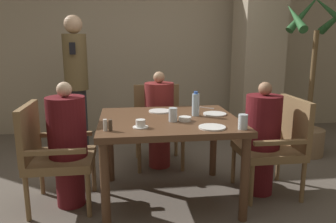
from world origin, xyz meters
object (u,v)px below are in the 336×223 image
Objects in this scene: plate_dessert_center at (212,127)px; teacup_with_saucer at (141,124)px; glass_tall_near at (173,115)px; bowl_small at (185,119)px; diner_in_left_chair at (68,144)px; plate_main_left at (160,111)px; glass_tall_mid at (243,122)px; chair_left_side at (51,152)px; chair_right_side at (276,142)px; diner_in_right_chair at (262,137)px; diner_in_far_chair at (159,119)px; plate_main_right at (215,114)px; standing_host at (76,80)px; chair_far_side at (158,121)px; potted_palm at (310,103)px; water_bottle at (196,104)px.

plate_dessert_center is 0.55m from teacup_with_saucer.
bowl_small is at bearing 3.40° from glass_tall_near.
teacup_with_saucer is at bearing -24.08° from diner_in_left_chair.
glass_tall_near reaches higher than teacup_with_saucer.
glass_tall_mid reaches higher than plate_main_left.
chair_left_side is at bearing -180.00° from diner_in_left_chair.
diner_in_right_chair reaches higher than chair_right_side.
chair_right_side is (1.00, -0.78, -0.06)m from diner_in_far_chair.
chair_right_side is 4.28× the size of plate_dessert_center.
plate_main_left is 1.00× the size of plate_main_right.
diner_in_left_chair is 1.03× the size of diner_in_right_chair.
diner_in_right_chair reaches higher than bowl_small.
diner_in_right_chair is 1.17m from teacup_with_saucer.
glass_tall_near reaches higher than bowl_small.
plate_main_left is 0.72m from plate_dessert_center.
diner_in_right_chair is at bearing -0.00° from diner_in_left_chair.
chair_left_side is 4.28× the size of plate_main_left.
chair_left_side is at bearing -91.51° from standing_host.
diner_in_left_chair is 5.15× the size of plate_main_right.
glass_tall_mid is at bearing -51.34° from plate_main_left.
chair_far_side is at bearing 90.00° from diner_in_far_chair.
bowl_small reaches higher than plate_main_left.
chair_right_side is (1.86, -0.00, -0.06)m from diner_in_left_chair.
chair_left_side reaches higher than glass_tall_near.
diner_in_left_chair is 0.92m from glass_tall_near.
water_bottle is at bearing -151.97° from potted_palm.
potted_palm is (2.72, 0.93, 0.10)m from diner_in_left_chair.
plate_main_left is (0.96, 0.28, 0.26)m from chair_left_side.
diner_in_right_chair reaches higher than plate_main_left.
potted_palm is (1.00, 0.93, 0.11)m from diner_in_right_chair.
standing_host is 1.85m from glass_tall_near.
plate_main_left is 0.59m from teacup_with_saucer.
glass_tall_near is at bearing -150.53° from potted_palm.
diner_in_right_chair is at bearing 8.11° from bowl_small.
diner_in_left_chair reaches higher than chair_far_side.
glass_tall_mid is (-1.35, -1.35, 0.15)m from potted_palm.
chair_right_side is at bearing 0.00° from chair_left_side.
standing_host reaches higher than plate_main_left.
diner_in_right_chair reaches higher than glass_tall_near.
standing_host reaches higher than glass_tall_near.
plate_dessert_center is 0.95× the size of water_bottle.
diner_in_right_chair is 2.36m from standing_host.
glass_tall_near is (1.02, -0.11, 0.31)m from chair_left_side.
plate_main_left is at bearing -161.12° from potted_palm.
diner_in_left_chair is at bearing -161.18° from plate_main_left.
bowl_small is 0.24m from water_bottle.
plate_dessert_center is 0.30m from bowl_small.
plate_dessert_center is at bearing 163.72° from glass_tall_mid.
water_bottle reaches higher than teacup_with_saucer.
plate_main_left is 1.73× the size of teacup_with_saucer.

